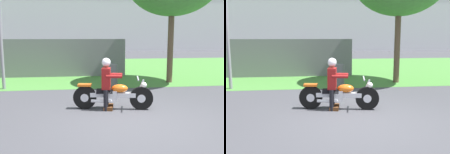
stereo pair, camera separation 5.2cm
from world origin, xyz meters
The scene contains 7 objects.
ground centered at (0.00, 0.00, 0.00)m, with size 120.00×120.00×0.00m, color #424247.
grass_verge centered at (0.00, 9.82, 0.00)m, with size 60.00×12.00×0.01m, color #478438.
stadium_facade centered at (-3.41, 30.04, 6.16)m, with size 48.34×8.00×12.32m, color silver.
motorcycle_lead centered at (-0.38, 1.10, 0.39)m, with size 2.14×0.71×0.87m.
rider_lead centered at (-0.54, 1.13, 0.81)m, with size 0.60×0.53×1.39m.
trash_can centered at (-0.04, 4.28, 0.44)m, with size 0.51×0.51×0.87m, color #595E5B.
fence_segment centered at (-2.54, 6.88, 0.90)m, with size 7.00×0.06×1.80m, color slate.
Camera 1 is at (-1.26, -5.67, 1.99)m, focal length 41.58 mm.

